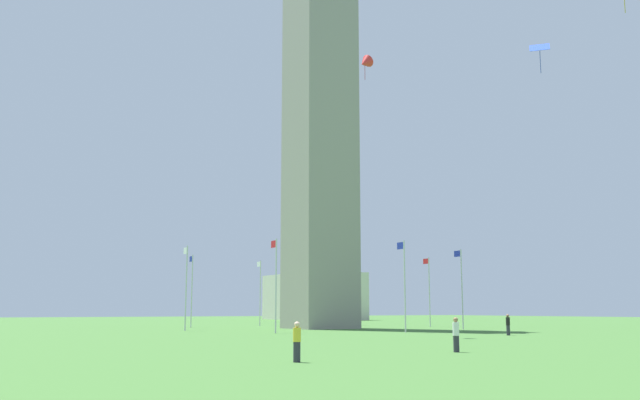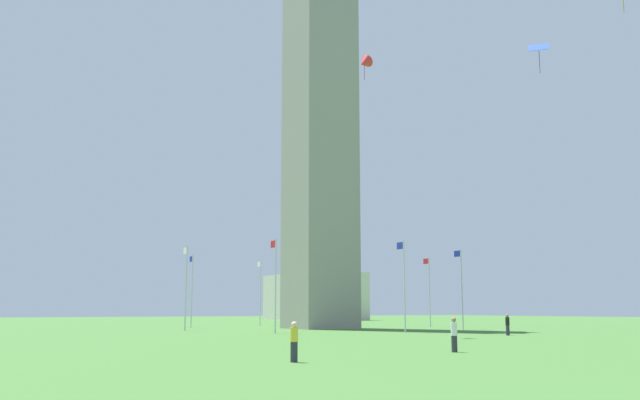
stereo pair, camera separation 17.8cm
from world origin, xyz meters
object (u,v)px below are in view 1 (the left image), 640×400
object	(u,v)px
flagpole_sw	(461,285)
person_white_shirt	(456,335)
flagpole_nw	(350,290)
distant_building	(313,297)
flagpole_w	(429,289)
flagpole_se	(276,281)
flagpole_ne	(192,288)
obelisk_monument	(320,69)
kite_blue_diamond	(540,48)
flagpole_s	(404,282)
flagpole_n	(260,290)
person_black_shirt	(508,325)
kite_red_delta	(365,63)
flagpole_e	(186,284)
person_yellow_shirt	(297,342)

from	to	relation	value
flagpole_sw	person_white_shirt	bearing A→B (deg)	137.77
flagpole_nw	distant_building	bearing A→B (deg)	-24.10
flagpole_w	flagpole_nw	size ratio (longest dim) A/B	1.00
flagpole_se	flagpole_sw	size ratio (longest dim) A/B	1.00
flagpole_ne	flagpole_nw	size ratio (longest dim) A/B	1.00
flagpole_nw	flagpole_w	bearing A→B (deg)	-157.50
flagpole_se	distant_building	bearing A→B (deg)	-32.06
obelisk_monument	kite_blue_diamond	bearing A→B (deg)	177.55
flagpole_se	flagpole_s	distance (m)	11.75
flagpole_n	person_black_shirt	distance (m)	40.60
flagpole_n	kite_red_delta	size ratio (longest dim) A/B	3.79
obelisk_monument	flagpole_ne	distance (m)	29.43
flagpole_nw	flagpole_sw	bearing A→B (deg)	180.00
person_black_shirt	kite_red_delta	distance (m)	24.58
obelisk_monument	flagpole_ne	xyz separation A→B (m)	(10.91, 10.86, -25.08)
flagpole_e	person_white_shirt	bearing A→B (deg)	-179.99
flagpole_se	flagpole_w	bearing A→B (deg)	-67.50
flagpole_e	person_yellow_shirt	xyz separation A→B (m)	(-41.49, 9.85, -3.78)
obelisk_monument	kite_blue_diamond	size ratio (longest dim) A/B	25.14
person_yellow_shirt	distant_building	size ratio (longest dim) A/B	0.07
flagpole_s	flagpole_sw	distance (m)	11.75
flagpole_se	flagpole_w	world-z (taller)	same
flagpole_w	distant_building	distance (m)	58.34
obelisk_monument	kite_red_delta	bearing A→B (deg)	159.93
person_white_shirt	person_yellow_shirt	world-z (taller)	person_white_shirt
flagpole_ne	flagpole_se	world-z (taller)	same
flagpole_w	person_white_shirt	size ratio (longest dim) A/B	4.92
obelisk_monument	flagpole_sw	size ratio (longest dim) A/B	7.10
flagpole_n	person_white_shirt	xyz separation A→B (m)	(-55.08, 15.35, -3.73)
distant_building	flagpole_ne	bearing A→B (deg)	137.19
person_white_shirt	person_yellow_shirt	size ratio (longest dim) A/B	1.06
obelisk_monument	flagpole_se	xyz separation A→B (m)	(-10.80, 10.86, -25.08)
flagpole_w	person_yellow_shirt	world-z (taller)	flagpole_w
flagpole_nw	kite_red_delta	world-z (taller)	kite_red_delta
person_white_shirt	person_yellow_shirt	distance (m)	10.01
flagpole_nw	person_black_shirt	distance (m)	36.84
flagpole_n	flagpole_e	distance (m)	21.71
person_yellow_shirt	distant_building	distance (m)	112.79
flagpole_n	kite_blue_diamond	bearing A→B (deg)	178.32
person_black_shirt	flagpole_sw	bearing A→B (deg)	-41.47
flagpole_e	flagpole_s	world-z (taller)	same
kite_blue_diamond	flagpole_s	bearing A→B (deg)	-4.50
flagpole_sw	person_black_shirt	world-z (taller)	flagpole_sw
obelisk_monument	flagpole_e	bearing A→B (deg)	89.78
flagpole_sw	distant_building	world-z (taller)	distant_building
obelisk_monument	person_yellow_shirt	bearing A→B (deg)	148.69
person_black_shirt	kite_blue_diamond	size ratio (longest dim) A/B	0.72
flagpole_ne	distant_building	bearing A→B (deg)	-42.81
flagpole_e	flagpole_s	distance (m)	21.71
flagpole_w	distant_building	size ratio (longest dim) A/B	0.36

